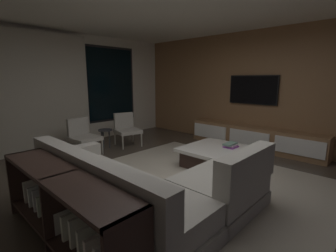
{
  "coord_description": "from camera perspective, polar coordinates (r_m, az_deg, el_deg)",
  "views": [
    {
      "loc": [
        -2.58,
        -2.25,
        1.61
      ],
      "look_at": [
        1.08,
        1.21,
        0.63
      ],
      "focal_mm": 26.09,
      "sensor_mm": 36.0,
      "label": 1
    }
  ],
  "objects": [
    {
      "name": "floor",
      "position": [
        3.79,
        2.15,
        -14.13
      ],
      "size": [
        9.2,
        9.2,
        0.0
      ],
      "primitive_type": "plane",
      "color": "#473D33"
    },
    {
      "name": "back_wall_with_window",
      "position": [
        6.39,
        -23.56,
        7.75
      ],
      "size": [
        6.6,
        0.3,
        2.7
      ],
      "color": "silver",
      "rests_on": "floor"
    },
    {
      "name": "media_wall",
      "position": [
        6.08,
        21.81,
        7.81
      ],
      "size": [
        0.12,
        7.8,
        2.7
      ],
      "color": "#8E6642",
      "rests_on": "floor"
    },
    {
      "name": "area_rug",
      "position": [
        3.98,
        6.68,
        -12.83
      ],
      "size": [
        3.2,
        3.8,
        0.01
      ],
      "primitive_type": "cube",
      "color": "#ADA391",
      "rests_on": "floor"
    },
    {
      "name": "sectional_couch",
      "position": [
        3.03,
        -5.52,
        -14.88
      ],
      "size": [
        1.98,
        2.5,
        0.82
      ],
      "color": "gray",
      "rests_on": "floor"
    },
    {
      "name": "coffee_table",
      "position": [
        4.62,
        11.53,
        -7.1
      ],
      "size": [
        1.16,
        1.16,
        0.36
      ],
      "color": "#35241F",
      "rests_on": "floor"
    },
    {
      "name": "book_stack_on_coffee_table",
      "position": [
        4.67,
        14.37,
        -4.35
      ],
      "size": [
        0.3,
        0.23,
        0.08
      ],
      "color": "purple",
      "rests_on": "coffee_table"
    },
    {
      "name": "accent_chair_near_window",
      "position": [
        6.04,
        -9.72,
        -0.35
      ],
      "size": [
        0.66,
        0.67,
        0.78
      ],
      "color": "#B2ADA0",
      "rests_on": "floor"
    },
    {
      "name": "accent_chair_by_curtain",
      "position": [
        5.51,
        -19.35,
        -1.9
      ],
      "size": [
        0.59,
        0.61,
        0.78
      ],
      "color": "#B2ADA0",
      "rests_on": "floor"
    },
    {
      "name": "side_stool",
      "position": [
        5.8,
        -14.49,
        -1.62
      ],
      "size": [
        0.32,
        0.32,
        0.46
      ],
      "color": "#333338",
      "rests_on": "floor"
    },
    {
      "name": "media_console",
      "position": [
        5.99,
        19.58,
        -2.72
      ],
      "size": [
        0.46,
        3.1,
        0.52
      ],
      "color": "#8E6642",
      "rests_on": "floor"
    },
    {
      "name": "mounted_tv",
      "position": [
        6.08,
        19.23,
        7.98
      ],
      "size": [
        0.05,
        1.16,
        0.67
      ],
      "color": "black"
    },
    {
      "name": "console_table_behind_couch",
      "position": [
        2.65,
        -23.36,
        -16.87
      ],
      "size": [
        0.4,
        2.1,
        0.74
      ],
      "color": "#35241F",
      "rests_on": "floor"
    }
  ]
}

